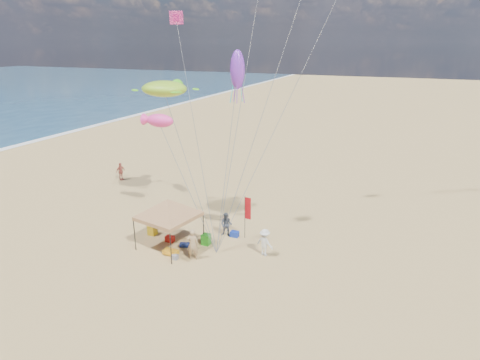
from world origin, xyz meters
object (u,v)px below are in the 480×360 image
Objects in this scene: feather_flag at (247,211)px; person_near_b at (226,225)px; beach_cart at (171,252)px; person_near_c at (265,243)px; chair_yellow at (152,230)px; person_near_a at (193,244)px; person_far_a at (121,171)px; cooler_blue at (235,234)px; canopy_tent at (168,201)px; cooler_red at (170,239)px; chair_green at (206,239)px.

feather_flag reaches higher than person_near_b.
beach_cart is 0.53× the size of person_near_c.
person_near_a is at bearing -23.13° from chair_yellow.
person_far_a reaches higher than person_near_b.
person_far_a is at bearing 155.60° from cooler_blue.
canopy_tent is 3.00m from cooler_red.
person_near_a reaches higher than chair_yellow.
feather_flag reaches higher than person_near_c.
cooler_red is 0.33× the size of person_far_a.
chair_green is 0.41× the size of person_near_c.
chair_green is (2.33, 0.57, 0.16)m from cooler_red.
person_near_b is 1.00× the size of person_far_a.
beach_cart is 4.18m from person_near_b.
cooler_red is at bearing 22.41° from person_near_c.
cooler_blue is 0.33× the size of person_near_b.
person_far_a is at bearing 140.20° from canopy_tent.
cooler_red is 6.28m from person_near_c.
person_near_c is at bearing -102.16° from person_far_a.
person_near_c is (3.18, -1.42, 0.03)m from person_near_b.
person_near_c reaches higher than cooler_red.
person_near_b is at bearing 46.36° from canopy_tent.
person_far_a reaches higher than beach_cart.
feather_flag is 2.67m from person_near_c.
person_far_a is (-9.23, 8.36, 0.47)m from chair_yellow.
cooler_blue is 5.49m from chair_yellow.
canopy_tent is 3.54m from chair_green.
chair_yellow is at bearing 144.11° from beach_cart.
beach_cart is 0.55× the size of person_near_b.
cooler_red and cooler_blue have the same top height.
person_far_a is (-10.84, 8.78, 0.63)m from cooler_red.
cooler_red is 1.78m from beach_cart.
person_near_a is at bearing -19.48° from canopy_tent.
feather_flag is 1.54× the size of person_near_a.
person_far_a is (-14.39, 6.53, 0.63)m from cooler_blue.
cooler_blue is 0.77× the size of chair_yellow.
canopy_tent is 14.83m from person_far_a.
canopy_tent is 10.96× the size of cooler_blue.
cooler_blue is 0.32× the size of person_near_c.
person_near_c is at bearing 12.84° from canopy_tent.
chair_green is at bearing -120.62° from person_near_b.
person_near_c is at bearing -30.07° from cooler_blue.
feather_flag is at bearing 36.43° from canopy_tent.
cooler_red reaches higher than beach_cart.
chair_green is at bearing -108.79° from person_far_a.
cooler_blue is 3.81m from person_near_a.
person_near_b reaches higher than cooler_red.
chair_yellow is 0.43× the size of person_far_a.
cooler_blue is at bearing 53.87° from chair_green.
chair_green is 15.52m from person_far_a.
canopy_tent reaches higher than cooler_red.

